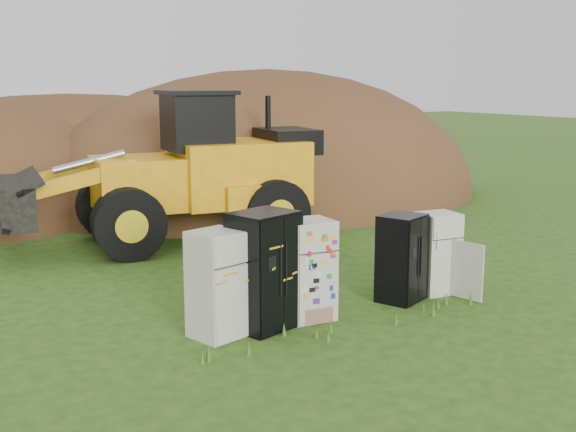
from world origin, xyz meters
The scene contains 9 objects.
ground centered at (0.00, 0.00, 0.00)m, with size 120.00×120.00×0.00m, color #205115.
fridge_leftmost centered at (-2.41, 0.03, 0.88)m, with size 0.78×0.75×1.76m, color silver, non-canonical shape.
fridge_black_side centered at (-1.56, 0.01, 1.00)m, with size 1.04×0.82×2.00m, color black, non-canonical shape.
fridge_sticker centered at (-0.65, 0.02, 0.89)m, with size 0.79×0.73×1.77m, color silver, non-canonical shape.
fridge_black_right centered at (1.42, -0.02, 0.83)m, with size 0.83×0.69×1.66m, color black, non-canonical shape.
fridge_open_door centered at (2.37, 0.03, 0.80)m, with size 0.72×0.67×1.60m, color silver, non-canonical shape.
wheel_loader centered at (-0.68, 6.83, 1.94)m, with size 8.02×3.25×3.88m, color yellow, non-canonical shape.
dirt_mound_right centered at (5.21, 11.78, 0.00)m, with size 16.33×11.97×8.99m, color #4F3419.
dirt_mound_back centered at (-0.21, 17.40, 0.00)m, with size 20.08×13.39×7.25m, color #4F3419.
Camera 1 is at (-7.30, -10.20, 4.17)m, focal length 45.00 mm.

